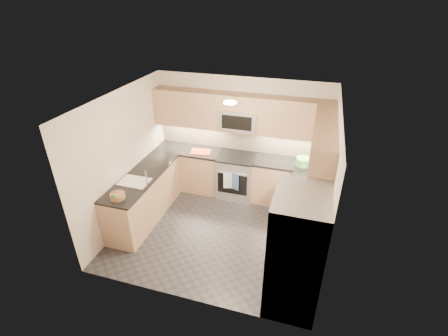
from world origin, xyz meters
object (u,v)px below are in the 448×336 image
at_px(fruit_basket, 118,196).
at_px(microwave, 239,119).
at_px(cutting_board, 201,152).
at_px(refrigerator, 296,252).
at_px(utensil_bowl, 303,162).
at_px(gas_range, 236,176).

bearing_deg(fruit_basket, microwave, 55.54).
distance_m(microwave, cutting_board, 1.10).
relative_size(refrigerator, fruit_basket, 7.33).
distance_m(utensil_bowl, fruit_basket, 3.49).
relative_size(utensil_bowl, fruit_basket, 1.12).
bearing_deg(utensil_bowl, cutting_board, -179.53).
distance_m(refrigerator, cutting_board, 3.27).
bearing_deg(utensil_bowl, fruit_basket, -144.26).
xyz_separation_m(microwave, refrigerator, (1.45, -2.55, -0.80)).
height_order(refrigerator, fruit_basket, refrigerator).
bearing_deg(microwave, utensil_bowl, -6.01).
xyz_separation_m(refrigerator, cutting_board, (-2.23, 2.39, 0.05)).
bearing_deg(microwave, gas_range, -90.00).
relative_size(microwave, refrigerator, 0.42).
height_order(microwave, cutting_board, microwave).
relative_size(gas_range, fruit_basket, 3.71).
bearing_deg(cutting_board, microwave, 11.43).
bearing_deg(fruit_basket, utensil_bowl, 35.74).
xyz_separation_m(gas_range, utensil_bowl, (1.34, -0.02, 0.56)).
height_order(gas_range, cutting_board, cutting_board).
distance_m(gas_range, microwave, 1.25).
bearing_deg(cutting_board, refrigerator, -46.99).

